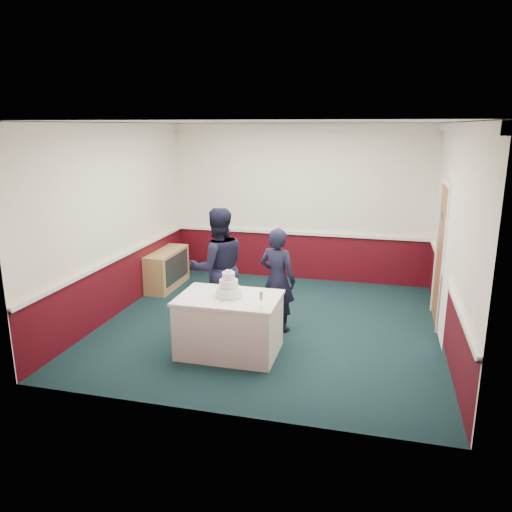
% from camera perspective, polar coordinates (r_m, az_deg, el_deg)
% --- Properties ---
extents(ground, '(5.00, 5.00, 0.00)m').
position_cam_1_polar(ground, '(7.69, 1.63, -7.86)').
color(ground, '#132C2F').
rests_on(ground, ground).
extents(room_shell, '(5.00, 5.00, 3.00)m').
position_cam_1_polar(room_shell, '(7.75, 3.31, 7.38)').
color(room_shell, white).
rests_on(room_shell, ground).
extents(sideboard, '(0.41, 1.20, 0.70)m').
position_cam_1_polar(sideboard, '(9.47, -10.12, -1.47)').
color(sideboard, tan).
rests_on(sideboard, ground).
extents(cake_table, '(1.32, 0.92, 0.79)m').
position_cam_1_polar(cake_table, '(6.67, -3.08, -7.80)').
color(cake_table, white).
rests_on(cake_table, ground).
extents(wedding_cake, '(0.35, 0.35, 0.36)m').
position_cam_1_polar(wedding_cake, '(6.49, -3.14, -3.73)').
color(wedding_cake, white).
rests_on(wedding_cake, cake_table).
extents(cake_knife, '(0.02, 0.22, 0.00)m').
position_cam_1_polar(cake_knife, '(6.36, -3.92, -5.18)').
color(cake_knife, silver).
rests_on(cake_knife, cake_table).
extents(champagne_flute, '(0.05, 0.05, 0.21)m').
position_cam_1_polar(champagne_flute, '(6.10, 0.58, -4.66)').
color(champagne_flute, silver).
rests_on(champagne_flute, cake_table).
extents(person_man, '(1.10, 1.03, 1.80)m').
position_cam_1_polar(person_man, '(7.44, -4.37, -1.35)').
color(person_man, black).
rests_on(person_man, ground).
extents(person_woman, '(0.64, 0.51, 1.54)m').
position_cam_1_polar(person_woman, '(7.28, 2.47, -2.73)').
color(person_woman, black).
rests_on(person_woman, ground).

